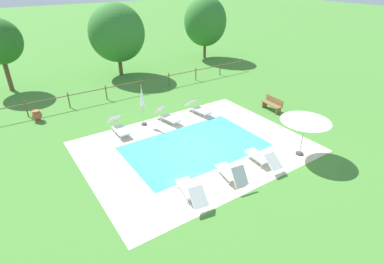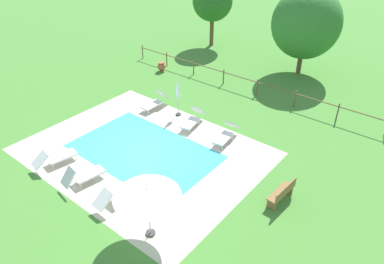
{
  "view_description": "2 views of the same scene",
  "coord_description": "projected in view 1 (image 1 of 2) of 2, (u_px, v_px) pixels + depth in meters",
  "views": [
    {
      "loc": [
        -7.79,
        -11.27,
        8.15
      ],
      "look_at": [
        0.16,
        0.5,
        0.6
      ],
      "focal_mm": 28.64,
      "sensor_mm": 36.0,
      "label": 1
    },
    {
      "loc": [
        10.82,
        -9.65,
        10.19
      ],
      "look_at": [
        1.59,
        1.78,
        0.88
      ],
      "focal_mm": 33.59,
      "sensor_mm": 36.0,
      "label": 2
    }
  ],
  "objects": [
    {
      "name": "sun_lounger_south_mid",
      "position": [
        198.0,
        108.0,
        19.42
      ],
      "size": [
        0.86,
        2.02,
        0.89
      ],
      "color": "white",
      "rests_on": "ground"
    },
    {
      "name": "sun_lounger_north_near_steps",
      "position": [
        167.0,
        116.0,
        18.39
      ],
      "size": [
        0.97,
        2.01,
        0.92
      ],
      "color": "white",
      "rests_on": "ground"
    },
    {
      "name": "pool_coping_rim",
      "position": [
        195.0,
        147.0,
        15.92
      ],
      "size": [
        7.5,
        4.91,
        0.01
      ],
      "color": "beige",
      "rests_on": "ground"
    },
    {
      "name": "tree_west_mid",
      "position": [
        205.0,
        21.0,
        30.3
      ],
      "size": [
        4.19,
        4.19,
        6.0
      ],
      "color": "brown",
      "rests_on": "ground"
    },
    {
      "name": "tree_far_west",
      "position": [
        117.0,
        33.0,
        25.17
      ],
      "size": [
        4.59,
        4.59,
        5.9
      ],
      "color": "brown",
      "rests_on": "ground"
    },
    {
      "name": "swimming_pool_water",
      "position": [
        195.0,
        147.0,
        15.92
      ],
      "size": [
        7.02,
        4.43,
        0.01
      ],
      "primitive_type": "cube",
      "color": "#42CCD6",
      "rests_on": "ground"
    },
    {
      "name": "sun_lounger_south_near_corner",
      "position": [
        119.0,
        127.0,
        17.06
      ],
      "size": [
        0.63,
        1.92,
        0.94
      ],
      "color": "white",
      "rests_on": "ground"
    },
    {
      "name": "wooden_bench_lawn_side",
      "position": [
        273.0,
        104.0,
        19.84
      ],
      "size": [
        0.54,
        1.53,
        0.87
      ],
      "color": "olive",
      "rests_on": "ground"
    },
    {
      "name": "sun_lounger_north_mid",
      "position": [
        191.0,
        190.0,
        12.18
      ],
      "size": [
        0.94,
        2.06,
        0.85
      ],
      "color": "white",
      "rests_on": "ground"
    },
    {
      "name": "patio_umbrella_closed_row_west",
      "position": [
        142.0,
        99.0,
        17.42
      ],
      "size": [
        0.32,
        0.32,
        2.46
      ],
      "color": "#383838",
      "rests_on": "ground"
    },
    {
      "name": "perimeter_fence",
      "position": [
        139.0,
        84.0,
        22.65
      ],
      "size": [
        20.5,
        0.08,
        1.05
      ],
      "color": "brown",
      "rests_on": "ground"
    },
    {
      "name": "pool_deck_paving",
      "position": [
        195.0,
        147.0,
        15.92
      ],
      "size": [
        11.14,
        8.56,
        0.01
      ],
      "primitive_type": "cube",
      "color": "beige",
      "rests_on": "ground"
    },
    {
      "name": "patio_umbrella_open_by_bench",
      "position": [
        306.0,
        118.0,
        14.35
      ],
      "size": [
        2.36,
        2.36,
        2.21
      ],
      "color": "#383838",
      "rests_on": "ground"
    },
    {
      "name": "terracotta_urn_near_fence",
      "position": [
        37.0,
        115.0,
        18.48
      ],
      "size": [
        0.58,
        0.58,
        0.67
      ],
      "color": "#A85B38",
      "rests_on": "ground"
    },
    {
      "name": "ground_plane",
      "position": [
        195.0,
        147.0,
        15.92
      ],
      "size": [
        160.0,
        160.0,
        0.0
      ],
      "primitive_type": "plane",
      "color": "#478433"
    },
    {
      "name": "sun_lounger_north_far",
      "position": [
        262.0,
        158.0,
        14.32
      ],
      "size": [
        0.72,
        2.03,
        0.83
      ],
      "color": "white",
      "rests_on": "ground"
    },
    {
      "name": "sun_lounger_north_end",
      "position": [
        231.0,
        173.0,
        13.19
      ],
      "size": [
        0.88,
        1.91,
        1.0
      ],
      "color": "white",
      "rests_on": "ground"
    }
  ]
}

